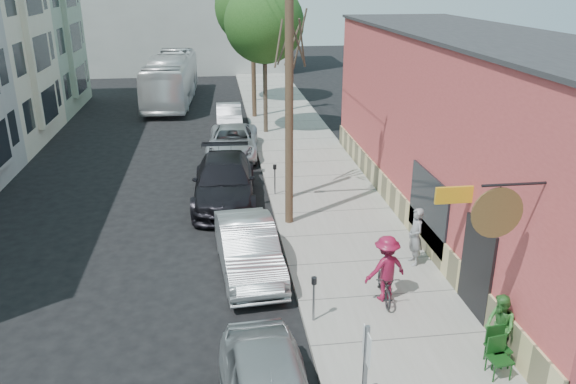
{
  "coord_description": "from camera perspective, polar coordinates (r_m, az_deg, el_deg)",
  "views": [
    {
      "loc": [
        0.01,
        -12.94,
        8.35
      ],
      "look_at": [
        2.34,
        4.69,
        1.5
      ],
      "focal_mm": 35.0,
      "sensor_mm": 36.0,
      "label": 1
    }
  ],
  "objects": [
    {
      "name": "ground",
      "position": [
        15.4,
        -6.5,
        -11.92
      ],
      "size": [
        120.0,
        120.0,
        0.0
      ],
      "primitive_type": "plane",
      "color": "black"
    },
    {
      "name": "sidewalk",
      "position": [
        25.69,
        2.39,
        2.25
      ],
      "size": [
        4.5,
        58.0,
        0.15
      ],
      "primitive_type": "cube",
      "color": "gray",
      "rests_on": "ground"
    },
    {
      "name": "cafe_building",
      "position": [
        20.68,
        18.57,
        5.83
      ],
      "size": [
        6.6,
        20.2,
        6.61
      ],
      "color": "#BA4545",
      "rests_on": "ground"
    },
    {
      "name": "end_cap_building",
      "position": [
        55.03,
        -10.12,
        18.31
      ],
      "size": [
        18.0,
        8.0,
        12.0
      ],
      "primitive_type": "cube",
      "color": "#ABABA6",
      "rests_on": "ground"
    },
    {
      "name": "sign_post",
      "position": [
        10.29,
        7.78,
        -18.49
      ],
      "size": [
        0.07,
        0.45,
        2.8
      ],
      "color": "slate",
      "rests_on": "sidewalk"
    },
    {
      "name": "parking_meter_near",
      "position": [
        14.25,
        2.65,
        -10.09
      ],
      "size": [
        0.14,
        0.14,
        1.24
      ],
      "color": "slate",
      "rests_on": "sidewalk"
    },
    {
      "name": "parking_meter_far",
      "position": [
        22.33,
        -1.35,
        1.79
      ],
      "size": [
        0.14,
        0.14,
        1.24
      ],
      "color": "slate",
      "rests_on": "sidewalk"
    },
    {
      "name": "utility_pole_near",
      "position": [
        18.57,
        -0.07,
        11.95
      ],
      "size": [
        3.57,
        0.28,
        10.0
      ],
      "color": "#503A28",
      "rests_on": "sidewalk"
    },
    {
      "name": "utility_pole_far",
      "position": [
        34.76,
        -3.61,
        16.06
      ],
      "size": [
        1.8,
        0.28,
        10.0
      ],
      "color": "#503A28",
      "rests_on": "sidewalk"
    },
    {
      "name": "tree_bare",
      "position": [
        21.46,
        0.2,
        6.25
      ],
      "size": [
        0.24,
        0.24,
        5.43
      ],
      "color": "#44392C",
      "rests_on": "sidewalk"
    },
    {
      "name": "tree_leafy_mid",
      "position": [
        30.93,
        -2.43,
        16.75
      ],
      "size": [
        4.24,
        4.24,
        8.02
      ],
      "color": "#44392C",
      "rests_on": "sidewalk"
    },
    {
      "name": "tree_leafy_far",
      "position": [
        39.49,
        -3.64,
        18.21
      ],
      "size": [
        5.02,
        5.02,
        8.78
      ],
      "color": "#44392C",
      "rests_on": "sidewalk"
    },
    {
      "name": "patio_chair_a",
      "position": [
        13.84,
        20.57,
        -14.59
      ],
      "size": [
        0.55,
        0.55,
        0.88
      ],
      "primitive_type": null,
      "rotation": [
        0.0,
        0.0,
        0.1
      ],
      "color": "#0F3812",
      "rests_on": "sidewalk"
    },
    {
      "name": "patio_chair_b",
      "position": [
        13.51,
        20.7,
        -15.58
      ],
      "size": [
        0.57,
        0.57,
        0.88
      ],
      "primitive_type": null,
      "rotation": [
        0.0,
        0.0,
        0.15
      ],
      "color": "#0F3812",
      "rests_on": "sidewalk"
    },
    {
      "name": "patron_grey",
      "position": [
        17.31,
        12.82,
        -4.44
      ],
      "size": [
        0.45,
        0.67,
        1.8
      ],
      "primitive_type": "imported",
      "rotation": [
        0.0,
        0.0,
        -1.55
      ],
      "color": "gray",
      "rests_on": "sidewalk"
    },
    {
      "name": "patron_green",
      "position": [
        13.96,
        20.71,
        -12.64
      ],
      "size": [
        0.66,
        0.81,
        1.54
      ],
      "primitive_type": "imported",
      "rotation": [
        0.0,
        0.0,
        -1.46
      ],
      "color": "#32772F",
      "rests_on": "sidewalk"
    },
    {
      "name": "cyclist",
      "position": [
        15.3,
        9.92,
        -7.65
      ],
      "size": [
        1.35,
        1.0,
        1.86
      ],
      "primitive_type": "imported",
      "rotation": [
        0.0,
        0.0,
        3.42
      ],
      "color": "maroon",
      "rests_on": "sidewalk"
    },
    {
      "name": "cyclist_bike",
      "position": [
        15.55,
        9.8,
        -9.29
      ],
      "size": [
        0.72,
        1.66,
        0.85
      ],
      "primitive_type": "imported",
      "rotation": [
        0.0,
        0.0,
        -0.1
      ],
      "color": "black",
      "rests_on": "sidewalk"
    },
    {
      "name": "car_1",
      "position": [
        16.83,
        -4.05,
        -5.75
      ],
      "size": [
        2.01,
        4.81,
        1.55
      ],
      "primitive_type": "imported",
      "rotation": [
        0.0,
        0.0,
        0.08
      ],
      "color": "#B1B7BA",
      "rests_on": "ground"
    },
    {
      "name": "car_2",
      "position": [
        22.1,
        -6.49,
        1.08
      ],
      "size": [
        2.64,
        5.96,
        1.7
      ],
      "primitive_type": "imported",
      "rotation": [
        0.0,
        0.0,
        -0.04
      ],
      "color": "black",
      "rests_on": "ground"
    },
    {
      "name": "car_3",
      "position": [
        27.9,
        -5.63,
        5.1
      ],
      "size": [
        2.82,
        5.39,
        1.45
      ],
      "primitive_type": "imported",
      "rotation": [
        0.0,
        0.0,
        -0.08
      ],
      "color": "#ABADB2",
      "rests_on": "ground"
    },
    {
      "name": "car_4",
      "position": [
        33.37,
        -6.01,
        7.65
      ],
      "size": [
        1.44,
        4.12,
        1.36
      ],
      "primitive_type": "imported",
      "rotation": [
        0.0,
        0.0,
        -0.0
      ],
      "color": "#A8AAB0",
      "rests_on": "ground"
    },
    {
      "name": "bus",
      "position": [
        40.92,
        -11.77,
        11.19
      ],
      "size": [
        3.32,
        11.87,
        3.27
      ],
      "primitive_type": "imported",
      "rotation": [
        0.0,
        0.0,
        -0.05
      ],
      "color": "white",
      "rests_on": "ground"
    }
  ]
}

